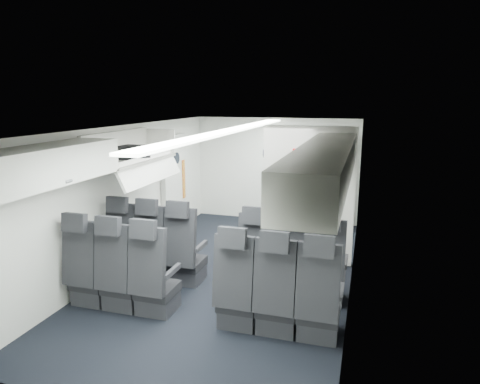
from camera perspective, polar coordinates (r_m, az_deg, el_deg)
The scene contains 13 objects.
cabin_shell at distance 6.12m, azimuth -1.08°, elevation -1.01°, with size 3.41×6.01×2.16m.
seat_row_front at distance 5.85m, azimuth -2.66°, elevation -9.07°, with size 3.33×0.56×1.24m.
seat_row_mid at distance 5.08m, azimuth -6.10°, elevation -12.60°, with size 3.33×0.56×1.24m.
overhead_bin_left_rear at distance 4.92m, azimuth -24.39°, elevation 3.31°, with size 0.53×1.80×0.40m.
overhead_bin_left_front_open at distance 6.37m, azimuth -14.30°, elevation 4.76°, with size 0.64×1.70×0.72m.
overhead_bin_right_rear at distance 3.75m, azimuth 10.01°, elevation 1.70°, with size 0.53×1.80×0.40m.
overhead_bin_right_front at distance 5.47m, azimuth 12.22°, elevation 4.95°, with size 0.53×1.70×0.40m.
bulkhead_partition at distance 6.68m, azimuth 9.07°, elevation -0.43°, with size 1.40×0.15×2.13m.
galley_unit at distance 8.58m, azimuth 10.59°, elevation 1.50°, with size 0.85×0.52×1.90m.
boarding_door at distance 8.16m, azimuth -8.74°, elevation 1.05°, with size 0.12×1.27×1.86m.
flight_attendant at distance 7.65m, azimuth 4.46°, elevation -0.36°, with size 0.63×0.41×1.72m, color black.
carry_on_bag at distance 6.33m, azimuth -13.93°, elevation 5.03°, with size 0.37×0.26×0.22m, color black.
papers at distance 7.53m, azimuth 5.81°, elevation 0.62°, with size 0.20×0.02×0.14m, color white.
Camera 1 is at (1.82, -5.66, 2.55)m, focal length 32.00 mm.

